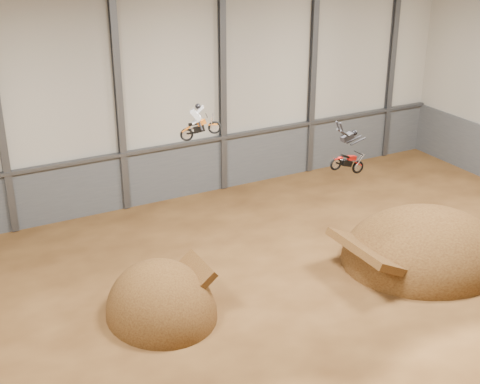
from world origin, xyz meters
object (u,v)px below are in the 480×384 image
(takeoff_ramp, at_px, (162,314))
(fmx_rider_a, at_px, (202,119))
(fmx_rider_b, at_px, (346,149))
(landing_ramp, at_px, (423,259))

(takeoff_ramp, height_order, fmx_rider_a, fmx_rider_a)
(fmx_rider_a, relative_size, fmx_rider_b, 0.72)
(takeoff_ramp, relative_size, fmx_rider_a, 3.02)
(takeoff_ramp, height_order, landing_ramp, landing_ramp)
(takeoff_ramp, bearing_deg, fmx_rider_a, 31.51)
(landing_ramp, height_order, fmx_rider_b, fmx_rider_b)
(landing_ramp, distance_m, fmx_rider_b, 8.47)
(takeoff_ramp, distance_m, fmx_rider_b, 11.38)
(takeoff_ramp, xyz_separation_m, fmx_rider_a, (3.13, 1.92, 8.28))
(fmx_rider_a, height_order, fmx_rider_b, fmx_rider_a)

